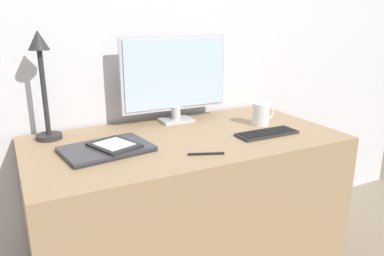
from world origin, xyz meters
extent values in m
cube|color=silver|center=(0.00, 0.58, 1.20)|extent=(3.60, 0.05, 2.40)
cube|color=#997A56|center=(0.00, 0.20, 0.35)|extent=(1.27, 0.66, 0.70)
cube|color=#B7B7BC|center=(0.07, 0.44, 0.71)|extent=(0.15, 0.11, 0.01)
cylinder|color=#B7B7BC|center=(0.07, 0.44, 0.74)|extent=(0.04, 0.04, 0.06)
cube|color=#B7B7BC|center=(0.07, 0.45, 0.93)|extent=(0.52, 0.01, 0.34)
cube|color=#ADC6E5|center=(0.07, 0.44, 0.93)|extent=(0.49, 0.01, 0.31)
cube|color=#282828|center=(0.32, 0.08, 0.71)|extent=(0.27, 0.10, 0.01)
cube|color=black|center=(0.32, 0.07, 0.72)|extent=(0.25, 0.08, 0.00)
cube|color=#232328|center=(-0.33, 0.18, 0.71)|extent=(0.34, 0.26, 0.01)
cube|color=#333338|center=(-0.33, 0.18, 0.72)|extent=(0.34, 0.26, 0.01)
cube|color=black|center=(-0.31, 0.17, 0.73)|extent=(0.19, 0.21, 0.01)
cube|color=silver|center=(-0.31, 0.17, 0.73)|extent=(0.14, 0.15, 0.00)
cylinder|color=#282828|center=(-0.50, 0.44, 0.71)|extent=(0.10, 0.10, 0.02)
cylinder|color=#282828|center=(-0.50, 0.44, 0.89)|extent=(0.02, 0.02, 0.34)
cone|color=#282828|center=(-0.50, 0.44, 1.10)|extent=(0.08, 0.08, 0.07)
cylinder|color=white|center=(0.39, 0.22, 0.75)|extent=(0.08, 0.08, 0.10)
torus|color=white|center=(0.43, 0.22, 0.75)|extent=(0.07, 0.01, 0.07)
cylinder|color=black|center=(-0.02, -0.02, 0.71)|extent=(0.13, 0.06, 0.01)
camera|label=1|loc=(-0.65, -1.12, 1.18)|focal=35.00mm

